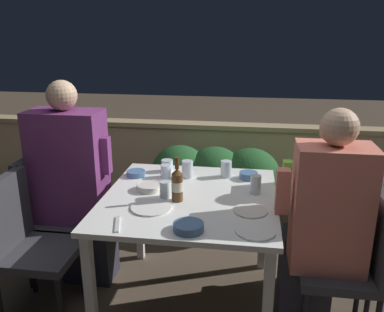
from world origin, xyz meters
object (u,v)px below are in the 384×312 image
object	(u,v)px
chair_right_near	(357,254)
person_green_blouse	(322,211)
chair_left_far	(50,206)
person_purple_stripe	(74,185)
chair_right_far	(354,224)
person_coral_top	(322,229)
chair_left_near	(24,235)
potted_plant	(50,185)
beer_bottle	(177,184)

from	to	relation	value
chair_right_near	person_green_blouse	world-z (taller)	person_green_blouse
chair_left_far	person_purple_stripe	distance (m)	0.25
chair_right_far	person_green_blouse	distance (m)	0.21
person_coral_top	person_green_blouse	bearing A→B (deg)	80.96
person_coral_top	chair_left_near	bearing A→B (deg)	-177.69
person_purple_stripe	chair_right_far	bearing A→B (deg)	0.59
person_purple_stripe	chair_left_near	bearing A→B (deg)	-110.28
potted_plant	chair_left_near	bearing A→B (deg)	-71.17
beer_bottle	chair_left_near	bearing A→B (deg)	-171.04
person_green_blouse	chair_left_far	bearing A→B (deg)	-179.41
person_coral_top	chair_right_far	world-z (taller)	person_coral_top
person_coral_top	potted_plant	xyz separation A→B (m)	(-2.01, 0.90, -0.23)
chair_left_far	person_green_blouse	bearing A→B (deg)	0.59
chair_left_near	person_purple_stripe	bearing A→B (deg)	69.72
chair_left_far	person_coral_top	xyz separation A→B (m)	(1.73, -0.34, 0.14)
person_green_blouse	potted_plant	size ratio (longest dim) A/B	1.68
chair_left_near	chair_right_far	size ratio (longest dim) A/B	1.00
chair_left_far	person_coral_top	bearing A→B (deg)	-11.06
chair_left_far	chair_right_near	size ratio (longest dim) A/B	1.00
chair_right_near	chair_right_far	size ratio (longest dim) A/B	1.00
chair_left_far	person_coral_top	world-z (taller)	person_coral_top
person_green_blouse	potted_plant	distance (m)	2.14
chair_right_far	beer_bottle	xyz separation A→B (m)	(-1.05, -0.28, 0.31)
chair_right_far	person_purple_stripe	bearing A→B (deg)	-179.41
chair_left_far	chair_right_far	xyz separation A→B (m)	(1.98, 0.02, 0.00)
person_coral_top	beer_bottle	bearing A→B (deg)	174.80
chair_left_near	person_green_blouse	bearing A→B (deg)	13.70
chair_left_near	potted_plant	xyz separation A→B (m)	(-0.33, 0.97, -0.09)
chair_left_far	person_purple_stripe	xyz separation A→B (m)	(0.19, 0.00, 0.16)
potted_plant	person_green_blouse	bearing A→B (deg)	-14.71
chair_right_near	chair_left_far	bearing A→B (deg)	170.04
beer_bottle	person_coral_top	bearing A→B (deg)	-5.20
chair_left_far	person_purple_stripe	size ratio (longest dim) A/B	0.64
chair_left_far	person_purple_stripe	world-z (taller)	person_purple_stripe
person_green_blouse	potted_plant	bearing A→B (deg)	165.29
chair_right_far	person_green_blouse	world-z (taller)	person_green_blouse
person_green_blouse	beer_bottle	xyz separation A→B (m)	(-0.85, -0.28, 0.24)
chair_right_near	person_green_blouse	xyz separation A→B (m)	(-0.14, 0.36, 0.07)
person_green_blouse	potted_plant	xyz separation A→B (m)	(-2.07, 0.54, -0.16)
person_coral_top	chair_left_far	bearing A→B (deg)	168.94
person_coral_top	chair_right_near	bearing A→B (deg)	0.00
beer_bottle	potted_plant	size ratio (longest dim) A/B	0.36
chair_right_far	potted_plant	distance (m)	2.33
beer_bottle	potted_plant	distance (m)	1.53
chair_right_far	person_green_blouse	bearing A→B (deg)	180.00
person_purple_stripe	person_green_blouse	distance (m)	1.59
chair_left_far	chair_right_near	bearing A→B (deg)	-9.96
chair_left_far	person_green_blouse	world-z (taller)	person_green_blouse
person_purple_stripe	person_green_blouse	world-z (taller)	person_purple_stripe
person_green_blouse	chair_left_near	bearing A→B (deg)	-166.30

